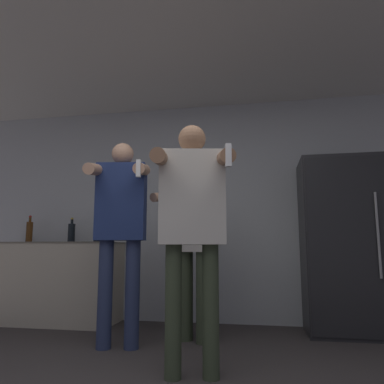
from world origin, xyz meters
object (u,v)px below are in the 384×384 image
Objects in this scene: person_woman_foreground at (192,214)px; bottle_short_whiskey at (29,231)px; bottle_red_label at (71,232)px; bottle_amber_bourbon at (97,232)px; person_man_side at (121,221)px; person_spectator_back at (194,241)px; refrigerator at (342,245)px.

bottle_short_whiskey is at bearing 145.04° from person_woman_foreground.
bottle_red_label is 1.00× the size of bottle_amber_bourbon.
bottle_short_whiskey is at bearing 147.10° from person_man_side.
person_woman_foreground is (1.43, -1.61, 0.04)m from bottle_amber_bourbon.
person_man_side is (1.00, -1.01, 0.05)m from bottle_red_label.
person_man_side is at bearing 141.06° from person_woman_foreground.
person_woman_foreground is 0.95× the size of person_man_side.
person_man_side is at bearing -56.00° from bottle_amber_bourbon.
person_spectator_back is (1.59, -0.65, -0.12)m from bottle_red_label.
bottle_short_whiskey is at bearing 178.47° from refrigerator.
bottle_amber_bourbon is at bearing 177.97° from refrigerator.
person_woman_foreground is at bearing -48.46° from bottle_amber_bourbon.
person_man_side is at bearing -45.08° from bottle_red_label.
person_woman_foreground is at bearing -34.96° from bottle_short_whiskey.
person_man_side reaches higher than person_woman_foreground.
person_man_side is at bearing -155.47° from refrigerator.
bottle_short_whiskey is (-3.56, 0.09, 0.17)m from refrigerator.
person_woman_foreground reaches higher than bottle_red_label.
bottle_short_whiskey is 1.12× the size of bottle_amber_bourbon.
person_woman_foreground reaches higher than person_spectator_back.
person_spectator_back is (-1.42, -0.55, 0.03)m from refrigerator.
refrigerator reaches higher than bottle_amber_bourbon.
refrigerator is 2.68m from bottle_amber_bourbon.
person_man_side reaches higher than refrigerator.
person_man_side reaches higher than bottle_short_whiskey.
bottle_amber_bourbon is 1.42m from person_spectator_back.
bottle_red_label is 0.33m from bottle_amber_bourbon.
bottle_amber_bourbon is at bearing 152.90° from person_spectator_back.
refrigerator is 1.52m from person_spectator_back.
bottle_short_whiskey is 0.18× the size of person_man_side.
person_spectator_back is (0.58, 0.36, -0.17)m from person_man_side.
bottle_short_whiskey is 0.20× the size of person_spectator_back.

